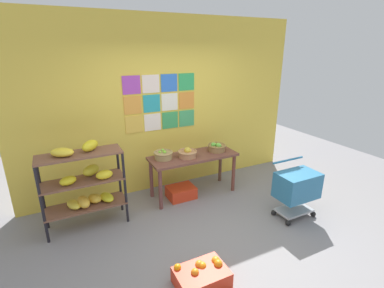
% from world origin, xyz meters
% --- Properties ---
extents(ground, '(9.63, 9.63, 0.00)m').
position_xyz_m(ground, '(0.00, 0.00, 0.00)').
color(ground, gray).
extents(back_wall_with_art, '(4.94, 0.07, 2.91)m').
position_xyz_m(back_wall_with_art, '(-0.00, 1.84, 1.45)').
color(back_wall_with_art, gold).
rests_on(back_wall_with_art, ground).
extents(banana_shelf_unit, '(1.07, 0.43, 1.22)m').
position_xyz_m(banana_shelf_unit, '(-1.49, 1.16, 0.69)').
color(banana_shelf_unit, black).
rests_on(banana_shelf_unit, ground).
extents(display_table, '(1.46, 0.55, 0.71)m').
position_xyz_m(display_table, '(0.23, 1.31, 0.61)').
color(display_table, brown).
rests_on(display_table, ground).
extents(fruit_basket_centre, '(0.32, 0.32, 0.17)m').
position_xyz_m(fruit_basket_centre, '(0.68, 1.30, 0.78)').
color(fruit_basket_centre, olive).
rests_on(fruit_basket_centre, display_table).
extents(fruit_basket_back_left, '(0.31, 0.31, 0.17)m').
position_xyz_m(fruit_basket_back_left, '(0.11, 1.27, 0.78)').
color(fruit_basket_back_left, '#B37C53').
rests_on(fruit_basket_back_left, display_table).
extents(fruit_basket_back_right, '(0.31, 0.31, 0.15)m').
position_xyz_m(fruit_basket_back_right, '(-0.27, 1.38, 0.78)').
color(fruit_basket_back_right, '#A48953').
rests_on(fruit_basket_back_right, display_table).
extents(produce_crate_under_table, '(0.45, 0.35, 0.19)m').
position_xyz_m(produce_crate_under_table, '(-0.01, 1.27, 0.10)').
color(produce_crate_under_table, red).
rests_on(produce_crate_under_table, ground).
extents(orange_crate_foreground, '(0.55, 0.39, 0.24)m').
position_xyz_m(orange_crate_foreground, '(-0.58, -0.50, 0.10)').
color(orange_crate_foreground, red).
rests_on(orange_crate_foreground, ground).
extents(shopping_cart, '(0.60, 0.44, 0.83)m').
position_xyz_m(shopping_cart, '(1.27, 0.02, 0.48)').
color(shopping_cart, black).
rests_on(shopping_cart, ground).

